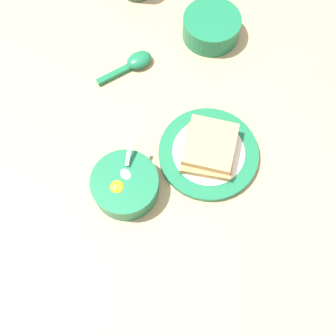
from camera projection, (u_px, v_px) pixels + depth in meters
The scene contains 6 objects.
ground_plane at pixel (136, 102), 0.87m from camera, with size 3.00×3.00×0.00m, color tan.
egg_bowl at pixel (125, 185), 0.76m from camera, with size 0.13×0.13×0.08m.
toast_plate at pixel (208, 153), 0.81m from camera, with size 0.21×0.21×0.02m.
toast_sandwich at pixel (209, 148), 0.79m from camera, with size 0.15×0.15×0.03m.
soup_spoon at pixel (135, 63), 0.89m from camera, with size 0.05×0.14×0.03m.
congee_bowl at pixel (211, 26), 0.91m from camera, with size 0.13×0.13×0.05m.
Camera 1 is at (0.41, -0.22, 0.75)m, focal length 42.00 mm.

